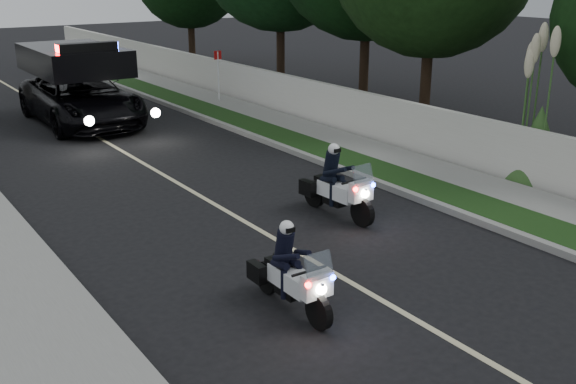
% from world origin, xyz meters
% --- Properties ---
extents(ground, '(120.00, 120.00, 0.00)m').
position_xyz_m(ground, '(0.00, 0.00, 0.00)').
color(ground, black).
rests_on(ground, ground).
extents(curb_right, '(0.20, 60.00, 0.15)m').
position_xyz_m(curb_right, '(4.10, 10.00, 0.07)').
color(curb_right, gray).
rests_on(curb_right, ground).
extents(grass_verge, '(1.20, 60.00, 0.16)m').
position_xyz_m(grass_verge, '(4.80, 10.00, 0.08)').
color(grass_verge, '#193814').
rests_on(grass_verge, ground).
extents(sidewalk_right, '(1.40, 60.00, 0.16)m').
position_xyz_m(sidewalk_right, '(6.10, 10.00, 0.08)').
color(sidewalk_right, gray).
rests_on(sidewalk_right, ground).
extents(property_wall, '(0.22, 60.00, 1.50)m').
position_xyz_m(property_wall, '(7.10, 10.00, 0.75)').
color(property_wall, beige).
rests_on(property_wall, ground).
extents(lane_marking, '(0.12, 50.00, 0.01)m').
position_xyz_m(lane_marking, '(0.00, 10.00, 0.00)').
color(lane_marking, '#BFB78C').
rests_on(lane_marking, ground).
extents(police_moto_left, '(0.62, 1.76, 1.50)m').
position_xyz_m(police_moto_left, '(-1.40, 0.60, 0.00)').
color(police_moto_left, silver).
rests_on(police_moto_left, ground).
extents(police_moto_right, '(0.78, 1.96, 1.64)m').
position_xyz_m(police_moto_right, '(1.89, 3.57, 0.00)').
color(police_moto_right, white).
rests_on(police_moto_right, ground).
extents(police_suv, '(3.03, 6.48, 3.14)m').
position_xyz_m(police_suv, '(0.27, 15.93, 0.00)').
color(police_suv, black).
rests_on(police_suv, ground).
extents(sign_post, '(0.37, 0.37, 2.21)m').
position_xyz_m(sign_post, '(6.00, 16.40, 0.00)').
color(sign_post, '#A00B14').
rests_on(sign_post, ground).
extents(pampas_far, '(1.59, 1.59, 4.45)m').
position_xyz_m(pampas_far, '(7.60, 2.61, 0.00)').
color(pampas_far, '#BEB393').
rests_on(pampas_far, ground).
extents(tree_right_b, '(8.71, 8.71, 11.13)m').
position_xyz_m(tree_right_b, '(9.66, 8.59, 0.00)').
color(tree_right_b, '#1A3B13').
rests_on(tree_right_b, ground).
extents(tree_right_c, '(9.20, 9.20, 11.99)m').
position_xyz_m(tree_right_c, '(10.28, 12.49, 0.00)').
color(tree_right_c, black).
rests_on(tree_right_c, ground).
extents(tree_right_d, '(8.06, 8.06, 12.11)m').
position_xyz_m(tree_right_d, '(9.63, 17.32, 0.00)').
color(tree_right_d, '#143D16').
rests_on(tree_right_d, ground).
extents(tree_right_e, '(6.53, 6.53, 9.77)m').
position_xyz_m(tree_right_e, '(9.94, 26.55, 0.00)').
color(tree_right_e, black).
rests_on(tree_right_e, ground).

